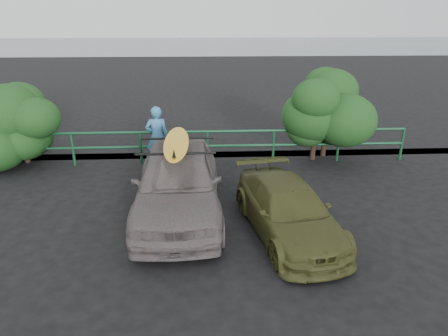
% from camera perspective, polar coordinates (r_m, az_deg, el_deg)
% --- Properties ---
extents(ground, '(80.00, 80.00, 0.00)m').
position_cam_1_polar(ground, '(7.77, -9.38, -12.22)').
color(ground, black).
extents(ocean, '(200.00, 200.00, 0.00)m').
position_cam_1_polar(ocean, '(66.61, -3.88, 17.16)').
color(ocean, slate).
rests_on(ocean, ground).
extents(guardrail, '(14.00, 0.08, 1.04)m').
position_cam_1_polar(guardrail, '(12.08, -7.11, 2.93)').
color(guardrail, '#134527').
rests_on(guardrail, ground).
extents(shrub_left, '(3.20, 2.40, 2.19)m').
position_cam_1_polar(shrub_left, '(13.53, -27.90, 5.14)').
color(shrub_left, '#1C471A').
rests_on(shrub_left, ground).
extents(shrub_right, '(3.20, 2.40, 2.56)m').
position_cam_1_polar(shrub_right, '(12.98, 15.65, 7.05)').
color(shrub_right, '#1C471A').
rests_on(shrub_right, ground).
extents(sedan, '(1.97, 4.68, 1.58)m').
position_cam_1_polar(sedan, '(8.92, -6.58, -1.80)').
color(sedan, '#605756').
rests_on(sedan, ground).
extents(olive_vehicle, '(2.11, 3.86, 1.06)m').
position_cam_1_polar(olive_vehicle, '(8.24, 9.11, -5.88)').
color(olive_vehicle, '#3F401C').
rests_on(olive_vehicle, ground).
extents(man, '(0.68, 0.46, 1.82)m').
position_cam_1_polar(man, '(11.82, -9.52, 4.38)').
color(man, teal).
rests_on(man, ground).
extents(roof_rack, '(1.66, 1.18, 0.05)m').
position_cam_1_polar(roof_rack, '(8.64, -6.81, 3.21)').
color(roof_rack, black).
rests_on(roof_rack, sedan).
extents(surfboard, '(0.59, 2.59, 0.08)m').
position_cam_1_polar(surfboard, '(8.62, -6.82, 3.62)').
color(surfboard, gold).
rests_on(surfboard, roof_rack).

